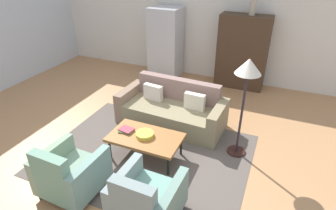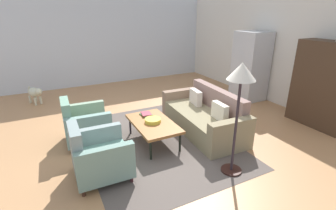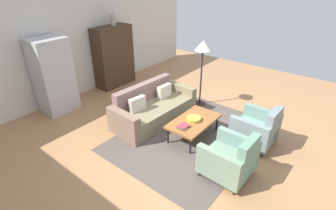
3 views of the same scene
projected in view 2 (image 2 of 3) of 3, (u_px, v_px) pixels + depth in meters
The scene contains 14 objects.
ground_plane at pixel (158, 139), 4.88m from camera, with size 10.82×10.82×0.00m, color #B07D51.
wall_back at pixel (299, 53), 5.96m from camera, with size 9.02×0.12×2.80m, color silver.
wall_left at pixel (100, 42), 8.14m from camera, with size 0.12×7.48×2.80m, color silver.
area_rug at pixel (156, 141), 4.80m from camera, with size 3.40×2.60×0.01m, color #574E48.
couch at pixel (205, 117), 5.17m from camera, with size 2.14×1.00×0.86m.
coffee_table at pixel (153, 124), 4.64m from camera, with size 1.20×0.70×0.41m.
armchair_left at pixel (83, 125), 4.67m from camera, with size 0.83×0.83×0.88m.
armchair_right at pixel (97, 157), 3.67m from camera, with size 0.82×0.82×0.88m.
fruit_bowl at pixel (153, 120), 4.63m from camera, with size 0.30×0.30×0.07m, color gold.
book_stack at pixel (146, 114), 4.93m from camera, with size 0.26×0.23×0.05m.
cabinet at pixel (324, 85), 5.19m from camera, with size 1.20×0.51×1.80m.
refrigerator at pixel (250, 66), 6.82m from camera, with size 0.80×0.73×1.85m.
floor_lamp at pixel (241, 82), 3.40m from camera, with size 0.40×0.40×1.72m.
dog at pixel (35, 93), 6.62m from camera, with size 0.66×0.41×0.48m.
Camera 2 is at (3.94, -1.78, 2.37)m, focal length 26.57 mm.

